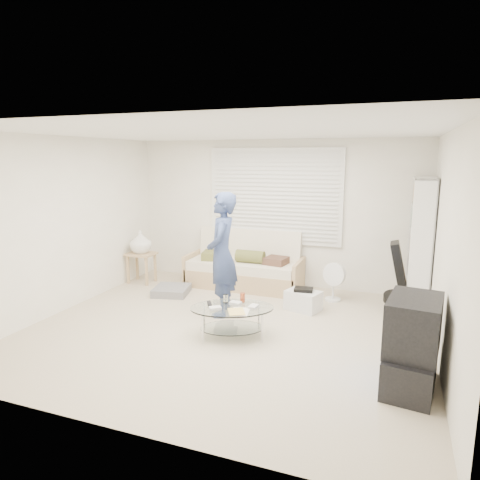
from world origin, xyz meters
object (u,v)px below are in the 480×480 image
at_px(coffee_table, 232,313).
at_px(tv_unit, 412,345).
at_px(bookshelf, 420,244).
at_px(futon_sofa, 245,268).

bearing_deg(coffee_table, tv_unit, -14.33).
height_order(bookshelf, coffee_table, bookshelf).
relative_size(futon_sofa, tv_unit, 2.18).
height_order(tv_unit, coffee_table, tv_unit).
xyz_separation_m(tv_unit, coffee_table, (-2.05, 0.52, -0.13)).
xyz_separation_m(futon_sofa, tv_unit, (2.62, -2.57, 0.12)).
bearing_deg(tv_unit, bookshelf, 87.07).
xyz_separation_m(bookshelf, coffee_table, (-2.17, -1.92, -0.65)).
height_order(futon_sofa, tv_unit, futon_sofa).
distance_m(futon_sofa, bookshelf, 2.82).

